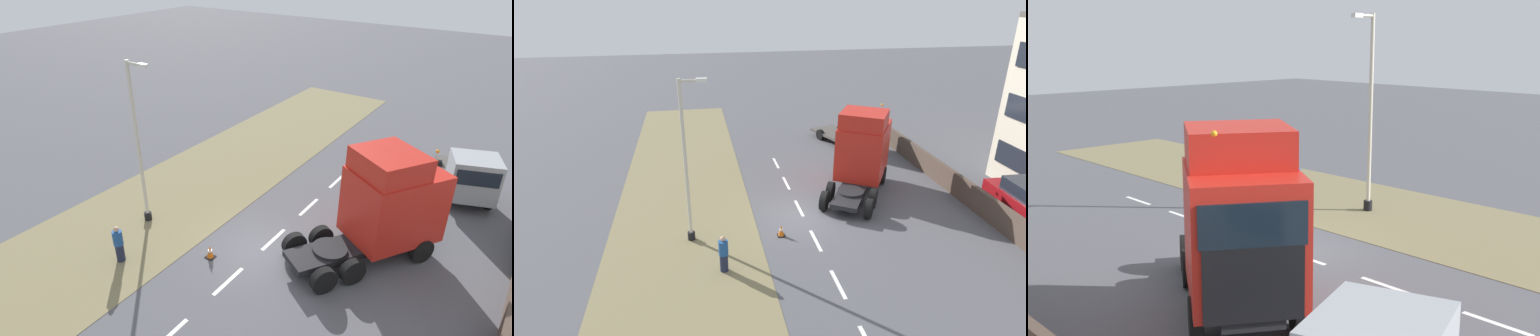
# 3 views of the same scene
# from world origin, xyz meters

# --- Properties ---
(ground_plane) EXTENTS (120.00, 120.00, 0.00)m
(ground_plane) POSITION_xyz_m (0.00, 0.00, 0.00)
(ground_plane) COLOR #515156
(ground_plane) RESTS_ON ground
(grass_verge) EXTENTS (7.00, 44.00, 0.01)m
(grass_verge) POSITION_xyz_m (-6.00, 0.00, 0.01)
(grass_verge) COLOR olive
(grass_verge) RESTS_ON ground
(lane_markings) EXTENTS (0.16, 17.80, 0.00)m
(lane_markings) POSITION_xyz_m (0.00, -0.70, 0.00)
(lane_markings) COLOR white
(lane_markings) RESTS_ON ground
(lorry_cab) EXTENTS (5.39, 6.45, 4.75)m
(lorry_cab) POSITION_xyz_m (4.10, 2.85, 2.31)
(lorry_cab) COLOR black
(lorry_cab) RESTS_ON ground
(lamp_post) EXTENTS (1.29, 0.34, 7.48)m
(lamp_post) POSITION_xyz_m (-5.58, -1.17, 3.45)
(lamp_post) COLOR black
(lamp_post) RESTS_ON ground
(pedestrian) EXTENTS (0.39, 0.39, 1.65)m
(pedestrian) POSITION_xyz_m (-4.35, -3.82, 0.80)
(pedestrian) COLOR #1E233D
(pedestrian) RESTS_ON ground
(traffic_cone_lead) EXTENTS (0.36, 0.36, 0.58)m
(traffic_cone_lead) POSITION_xyz_m (-1.49, -1.60, 0.28)
(traffic_cone_lead) COLOR black
(traffic_cone_lead) RESTS_ON ground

